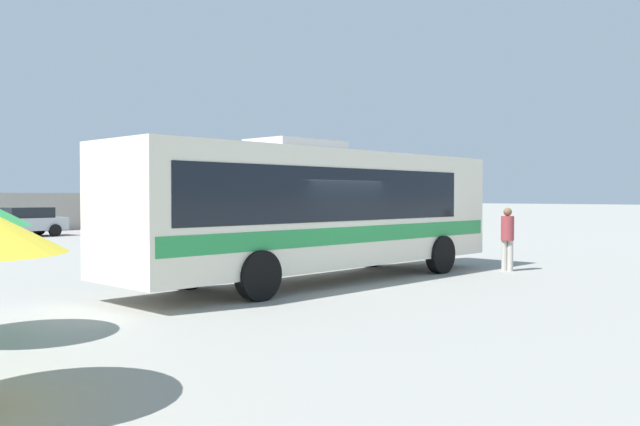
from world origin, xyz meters
The scene contains 5 objects.
ground_plane centered at (0.00, 10.00, 0.00)m, with size 300.00×300.00×0.00m, color gray.
coach_bus_cream_green centered at (0.34, 0.46, 1.85)m, with size 11.46×3.00×3.47m.
attendant_by_bus_door centered at (5.69, -2.01, 1.02)m, with size 0.44×0.44×1.80m.
parked_car_third_silver centered at (3.43, 23.74, 0.80)m, with size 4.15×2.03×1.52m.
parked_car_rightmost_red centered at (9.25, 23.92, 0.78)m, with size 4.26×2.02×1.47m.
Camera 1 is at (-11.84, -10.54, 2.15)m, focal length 37.14 mm.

